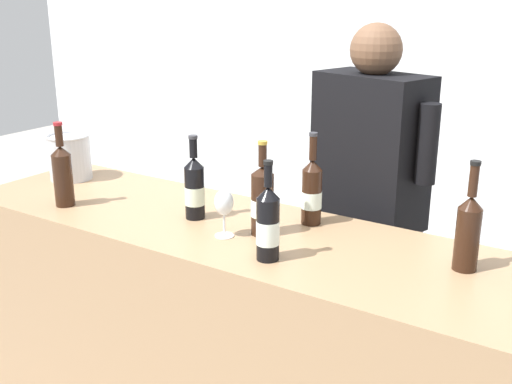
{
  "coord_description": "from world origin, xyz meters",
  "views": [
    {
      "loc": [
        1.27,
        -1.72,
        1.82
      ],
      "look_at": [
        0.15,
        0.0,
        1.16
      ],
      "focal_mm": 43.62,
      "sensor_mm": 36.0,
      "label": 1
    }
  ],
  "objects_px": {
    "wine_bottle_3": "(63,174)",
    "wine_bottle_4": "(268,224)",
    "wine_bottle_0": "(263,200)",
    "ice_bucket": "(70,156)",
    "person_server": "(365,234)",
    "wine_glass": "(224,204)",
    "wine_bottle_5": "(194,188)",
    "wine_bottle_2": "(312,192)",
    "wine_bottle_1": "(468,230)"
  },
  "relations": [
    {
      "from": "wine_bottle_1",
      "to": "wine_bottle_2",
      "type": "bearing_deg",
      "value": 170.84
    },
    {
      "from": "wine_bottle_3",
      "to": "wine_bottle_4",
      "type": "height_order",
      "value": "wine_bottle_3"
    },
    {
      "from": "wine_bottle_3",
      "to": "ice_bucket",
      "type": "bearing_deg",
      "value": 135.47
    },
    {
      "from": "wine_bottle_2",
      "to": "wine_glass",
      "type": "distance_m",
      "value": 0.34
    },
    {
      "from": "ice_bucket",
      "to": "wine_bottle_5",
      "type": "bearing_deg",
      "value": -6.98
    },
    {
      "from": "wine_bottle_2",
      "to": "wine_bottle_3",
      "type": "relative_size",
      "value": 1.01
    },
    {
      "from": "wine_bottle_3",
      "to": "person_server",
      "type": "relative_size",
      "value": 0.2
    },
    {
      "from": "wine_bottle_5",
      "to": "wine_bottle_0",
      "type": "bearing_deg",
      "value": 0.88
    },
    {
      "from": "wine_bottle_3",
      "to": "wine_bottle_5",
      "type": "relative_size",
      "value": 1.06
    },
    {
      "from": "wine_bottle_3",
      "to": "wine_bottle_4",
      "type": "bearing_deg",
      "value": -0.21
    },
    {
      "from": "wine_bottle_5",
      "to": "ice_bucket",
      "type": "bearing_deg",
      "value": 173.02
    },
    {
      "from": "wine_bottle_4",
      "to": "wine_bottle_5",
      "type": "xyz_separation_m",
      "value": [
        -0.43,
        0.17,
        -0.0
      ]
    },
    {
      "from": "wine_bottle_2",
      "to": "wine_bottle_3",
      "type": "distance_m",
      "value": 0.98
    },
    {
      "from": "wine_bottle_3",
      "to": "ice_bucket",
      "type": "distance_m",
      "value": 0.38
    },
    {
      "from": "wine_bottle_0",
      "to": "wine_bottle_5",
      "type": "height_order",
      "value": "wine_bottle_0"
    },
    {
      "from": "wine_bottle_3",
      "to": "wine_bottle_2",
      "type": "bearing_deg",
      "value": 21.25
    },
    {
      "from": "wine_bottle_3",
      "to": "wine_bottle_4",
      "type": "relative_size",
      "value": 1.03
    },
    {
      "from": "wine_bottle_0",
      "to": "wine_bottle_4",
      "type": "xyz_separation_m",
      "value": [
        0.13,
        -0.18,
        -0.01
      ]
    },
    {
      "from": "wine_bottle_3",
      "to": "wine_glass",
      "type": "relative_size",
      "value": 1.97
    },
    {
      "from": "wine_glass",
      "to": "ice_bucket",
      "type": "relative_size",
      "value": 0.83
    },
    {
      "from": "wine_bottle_2",
      "to": "ice_bucket",
      "type": "xyz_separation_m",
      "value": [
        -1.19,
        -0.09,
        -0.02
      ]
    },
    {
      "from": "wine_bottle_0",
      "to": "wine_bottle_1",
      "type": "height_order",
      "value": "wine_bottle_1"
    },
    {
      "from": "wine_bottle_4",
      "to": "ice_bucket",
      "type": "xyz_separation_m",
      "value": [
        -1.23,
        0.27,
        -0.02
      ]
    },
    {
      "from": "wine_bottle_4",
      "to": "wine_bottle_1",
      "type": "bearing_deg",
      "value": 26.02
    },
    {
      "from": "wine_bottle_4",
      "to": "person_server",
      "type": "relative_size",
      "value": 0.19
    },
    {
      "from": "ice_bucket",
      "to": "person_server",
      "type": "height_order",
      "value": "person_server"
    },
    {
      "from": "wine_bottle_4",
      "to": "person_server",
      "type": "xyz_separation_m",
      "value": [
        0.0,
        0.79,
        -0.3
      ]
    },
    {
      "from": "wine_bottle_2",
      "to": "person_server",
      "type": "height_order",
      "value": "person_server"
    },
    {
      "from": "wine_bottle_0",
      "to": "ice_bucket",
      "type": "distance_m",
      "value": 1.1
    },
    {
      "from": "wine_bottle_4",
      "to": "wine_bottle_2",
      "type": "bearing_deg",
      "value": 96.13
    },
    {
      "from": "person_server",
      "to": "wine_bottle_3",
      "type": "bearing_deg",
      "value": -140.61
    },
    {
      "from": "person_server",
      "to": "wine_glass",
      "type": "bearing_deg",
      "value": -108.07
    },
    {
      "from": "wine_bottle_0",
      "to": "wine_bottle_5",
      "type": "distance_m",
      "value": 0.3
    },
    {
      "from": "ice_bucket",
      "to": "person_server",
      "type": "distance_m",
      "value": 1.36
    },
    {
      "from": "wine_glass",
      "to": "wine_bottle_3",
      "type": "bearing_deg",
      "value": -173.82
    },
    {
      "from": "wine_bottle_1",
      "to": "wine_bottle_5",
      "type": "height_order",
      "value": "wine_bottle_1"
    },
    {
      "from": "wine_bottle_1",
      "to": "wine_bottle_3",
      "type": "xyz_separation_m",
      "value": [
        -1.5,
        -0.26,
        0.0
      ]
    },
    {
      "from": "wine_bottle_3",
      "to": "person_server",
      "type": "distance_m",
      "value": 1.28
    },
    {
      "from": "wine_bottle_4",
      "to": "wine_glass",
      "type": "bearing_deg",
      "value": 160.34
    },
    {
      "from": "wine_bottle_5",
      "to": "wine_bottle_3",
      "type": "bearing_deg",
      "value": -162.09
    },
    {
      "from": "wine_bottle_5",
      "to": "wine_bottle_2",
      "type": "bearing_deg",
      "value": 25.49
    },
    {
      "from": "wine_bottle_0",
      "to": "wine_bottle_4",
      "type": "height_order",
      "value": "wine_bottle_0"
    },
    {
      "from": "wine_bottle_5",
      "to": "person_server",
      "type": "xyz_separation_m",
      "value": [
        0.43,
        0.62,
        -0.3
      ]
    },
    {
      "from": "wine_bottle_0",
      "to": "person_server",
      "type": "distance_m",
      "value": 0.7
    },
    {
      "from": "wine_bottle_0",
      "to": "wine_bottle_3",
      "type": "xyz_separation_m",
      "value": [
        -0.82,
        -0.17,
        0.01
      ]
    },
    {
      "from": "wine_bottle_4",
      "to": "ice_bucket",
      "type": "bearing_deg",
      "value": 167.57
    },
    {
      "from": "wine_bottle_1",
      "to": "wine_bottle_3",
      "type": "bearing_deg",
      "value": -170.07
    },
    {
      "from": "wine_bottle_4",
      "to": "person_server",
      "type": "height_order",
      "value": "person_server"
    },
    {
      "from": "wine_bottle_1",
      "to": "wine_bottle_3",
      "type": "relative_size",
      "value": 1.02
    },
    {
      "from": "ice_bucket",
      "to": "wine_bottle_3",
      "type": "bearing_deg",
      "value": -44.53
    }
  ]
}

